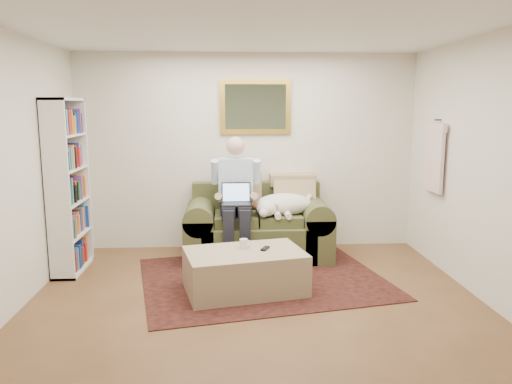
{
  "coord_description": "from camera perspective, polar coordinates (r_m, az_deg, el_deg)",
  "views": [
    {
      "loc": [
        -0.26,
        -4.17,
        1.91
      ],
      "look_at": [
        0.06,
        1.37,
        0.95
      ],
      "focal_mm": 35.0,
      "sensor_mm": 36.0,
      "label": 1
    }
  ],
  "objects": [
    {
      "name": "sleeping_dog",
      "position": [
        6.24,
        3.23,
        -1.4
      ],
      "size": [
        0.75,
        0.47,
        0.28
      ],
      "primitive_type": null,
      "color": "white",
      "rests_on": "sofa"
    },
    {
      "name": "sofa",
      "position": [
        6.39,
        0.18,
        -4.64
      ],
      "size": [
        1.83,
        0.93,
        1.1
      ],
      "color": "#4D4B28",
      "rests_on": "room_shell"
    },
    {
      "name": "bookshelf",
      "position": [
        6.12,
        -20.71,
        0.62
      ],
      "size": [
        0.28,
        0.8,
        2.0
      ],
      "primitive_type": null,
      "color": "white",
      "rests_on": "room_shell"
    },
    {
      "name": "tv_remote",
      "position": [
        5.23,
        1.05,
        -6.48
      ],
      "size": [
        0.11,
        0.16,
        0.02
      ],
      "primitive_type": "cube",
      "rotation": [
        0.0,
        0.0,
        -0.43
      ],
      "color": "black",
      "rests_on": "ottoman"
    },
    {
      "name": "laptop",
      "position": [
        6.04,
        -2.28,
        -0.74
      ],
      "size": [
        0.35,
        0.28,
        0.26
      ],
      "color": "black",
      "rests_on": "seated_man"
    },
    {
      "name": "hanging_shirt",
      "position": [
        6.3,
        19.7,
        4.13
      ],
      "size": [
        0.06,
        0.52,
        0.9
      ],
      "primitive_type": null,
      "color": "#F8D4CD",
      "rests_on": "room_shell"
    },
    {
      "name": "wall_mirror",
      "position": [
        6.65,
        -0.06,
        9.72
      ],
      "size": [
        0.94,
        0.04,
        0.72
      ],
      "color": "gold",
      "rests_on": "room_shell"
    },
    {
      "name": "rug",
      "position": [
        5.68,
        0.74,
        -9.8
      ],
      "size": [
        2.98,
        2.57,
        0.01
      ],
      "primitive_type": "cube",
      "rotation": [
        0.0,
        0.0,
        0.2
      ],
      "color": "black",
      "rests_on": "room_shell"
    },
    {
      "name": "coffee_mug",
      "position": [
        5.26,
        -1.43,
        -5.92
      ],
      "size": [
        0.08,
        0.08,
        0.1
      ],
      "primitive_type": "cylinder",
      "color": "white",
      "rests_on": "ottoman"
    },
    {
      "name": "ottoman",
      "position": [
        5.24,
        -1.3,
        -9.06
      ],
      "size": [
        1.33,
        1.0,
        0.43
      ],
      "primitive_type": "cube",
      "rotation": [
        0.0,
        0.0,
        0.22
      ],
      "color": "tan",
      "rests_on": "room_shell"
    },
    {
      "name": "room_shell",
      "position": [
        4.57,
        0.04,
        2.14
      ],
      "size": [
        4.51,
        5.0,
        2.61
      ],
      "color": "brown",
      "rests_on": "ground"
    },
    {
      "name": "seated_man",
      "position": [
        6.12,
        -2.29,
        -0.96
      ],
      "size": [
        0.6,
        0.86,
        1.54
      ],
      "primitive_type": null,
      "color": "#8CAED8",
      "rests_on": "sofa"
    }
  ]
}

